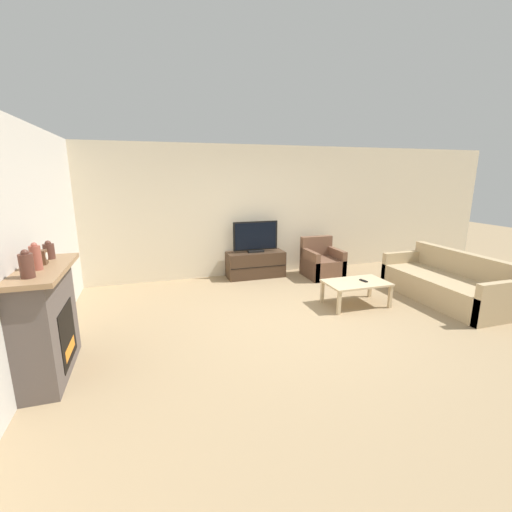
# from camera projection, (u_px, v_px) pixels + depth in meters

# --- Properties ---
(ground_plane) EXTENTS (24.00, 24.00, 0.00)m
(ground_plane) POSITION_uv_depth(u_px,v_px,m) (304.00, 320.00, 5.08)
(ground_plane) COLOR #9E8460
(wall_back) EXTENTS (12.00, 0.06, 2.70)m
(wall_back) POSITION_uv_depth(u_px,v_px,m) (252.00, 211.00, 7.22)
(wall_back) COLOR beige
(wall_back) RESTS_ON ground
(wall_left) EXTENTS (0.06, 12.00, 2.70)m
(wall_left) POSITION_uv_depth(u_px,v_px,m) (27.00, 245.00, 3.77)
(wall_left) COLOR beige
(wall_left) RESTS_ON ground
(fireplace) EXTENTS (0.48, 1.25, 1.19)m
(fireplace) POSITION_uv_depth(u_px,v_px,m) (47.00, 321.00, 3.58)
(fireplace) COLOR #564C47
(fireplace) RESTS_ON ground
(mantel_vase_left) EXTENTS (0.12, 0.12, 0.26)m
(mantel_vase_left) POSITION_uv_depth(u_px,v_px,m) (26.00, 265.00, 3.08)
(mantel_vase_left) COLOR #512D23
(mantel_vase_left) RESTS_ON fireplace
(mantel_vase_centre_left) EXTENTS (0.10, 0.10, 0.27)m
(mantel_vase_centre_left) POSITION_uv_depth(u_px,v_px,m) (36.00, 257.00, 3.34)
(mantel_vase_centre_left) COLOR #994C3D
(mantel_vase_centre_left) RESTS_ON fireplace
(mantel_vase_right) EXTENTS (0.11, 0.11, 0.21)m
(mantel_vase_right) POSITION_uv_depth(u_px,v_px,m) (49.00, 251.00, 3.78)
(mantel_vase_right) COLOR #512D23
(mantel_vase_right) RESTS_ON fireplace
(mantel_clock) EXTENTS (0.08, 0.11, 0.15)m
(mantel_clock) POSITION_uv_depth(u_px,v_px,m) (43.00, 257.00, 3.55)
(mantel_clock) COLOR brown
(mantel_clock) RESTS_ON fireplace
(tv_stand) EXTENTS (1.20, 0.48, 0.54)m
(tv_stand) POSITION_uv_depth(u_px,v_px,m) (255.00, 264.00, 7.18)
(tv_stand) COLOR #422D1E
(tv_stand) RESTS_ON ground
(tv) EXTENTS (0.95, 0.18, 0.64)m
(tv) POSITION_uv_depth(u_px,v_px,m) (256.00, 238.00, 7.04)
(tv) COLOR black
(tv) RESTS_ON tv_stand
(armchair) EXTENTS (0.70, 0.76, 0.81)m
(armchair) POSITION_uv_depth(u_px,v_px,m) (322.00, 264.00, 7.21)
(armchair) COLOR brown
(armchair) RESTS_ON ground
(coffee_table) EXTENTS (1.02, 0.61, 0.40)m
(coffee_table) POSITION_uv_depth(u_px,v_px,m) (356.00, 285.00, 5.58)
(coffee_table) COLOR #CCB289
(coffee_table) RESTS_ON ground
(remote) EXTENTS (0.08, 0.16, 0.02)m
(remote) POSITION_uv_depth(u_px,v_px,m) (364.00, 281.00, 5.59)
(remote) COLOR black
(remote) RESTS_ON coffee_table
(couch) EXTENTS (0.92, 2.11, 0.81)m
(couch) POSITION_uv_depth(u_px,v_px,m) (446.00, 285.00, 5.84)
(couch) COLOR tan
(couch) RESTS_ON ground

